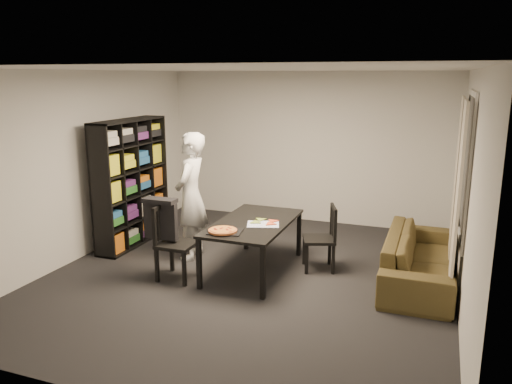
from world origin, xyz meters
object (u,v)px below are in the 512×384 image
at_px(bookshelf, 131,183).
at_px(sofa, 420,258).
at_px(chair_right, 325,233).
at_px(baking_tray, 225,231).
at_px(dining_table, 253,226).
at_px(pepperoni_pizza, 223,230).
at_px(person, 191,196).
at_px(chair_left, 170,237).

xyz_separation_m(bookshelf, sofa, (4.20, -0.02, -0.64)).
height_order(bookshelf, sofa, bookshelf).
distance_m(chair_right, baking_tray, 1.39).
bearing_deg(dining_table, pepperoni_pizza, -108.08).
height_order(dining_table, pepperoni_pizza, pepperoni_pizza).
xyz_separation_m(person, pepperoni_pizza, (0.81, -0.74, -0.19)).
bearing_deg(chair_right, dining_table, -86.00).
xyz_separation_m(chair_left, chair_right, (1.77, 0.96, -0.05)).
distance_m(bookshelf, baking_tray, 2.20).
bearing_deg(dining_table, chair_left, -147.41).
bearing_deg(chair_left, person, 6.17).
relative_size(dining_table, chair_left, 1.70).
relative_size(chair_left, person, 0.54).
bearing_deg(dining_table, chair_right, 24.04).
xyz_separation_m(baking_tray, sofa, (2.24, 0.94, -0.38)).
distance_m(baking_tray, pepperoni_pizza, 0.05).
distance_m(chair_right, sofa, 1.22).
distance_m(dining_table, pepperoni_pizza, 0.60).
height_order(bookshelf, chair_left, bookshelf).
relative_size(chair_left, pepperoni_pizza, 2.74).
distance_m(bookshelf, dining_table, 2.20).
distance_m(chair_right, person, 1.92).
distance_m(baking_tray, sofa, 2.45).
relative_size(bookshelf, chair_left, 1.98).
relative_size(chair_right, person, 0.49).
bearing_deg(sofa, dining_table, 101.27).
bearing_deg(baking_tray, bookshelf, 154.20).
bearing_deg(person, dining_table, 72.18).
height_order(dining_table, chair_left, chair_left).
xyz_separation_m(baking_tray, pepperoni_pizza, (-0.02, -0.04, 0.02)).
xyz_separation_m(chair_left, pepperoni_pizza, (0.72, 0.02, 0.16)).
relative_size(bookshelf, sofa, 0.91).
bearing_deg(person, pepperoni_pizza, 40.10).
distance_m(person, pepperoni_pizza, 1.12).
bearing_deg(bookshelf, dining_table, -11.36).
height_order(baking_tray, sofa, baking_tray).
distance_m(dining_table, baking_tray, 0.55).
xyz_separation_m(chair_left, sofa, (2.97, 0.99, -0.24)).
relative_size(bookshelf, pepperoni_pizza, 5.43).
xyz_separation_m(dining_table, pepperoni_pizza, (-0.18, -0.56, 0.09)).
relative_size(chair_left, sofa, 0.46).
distance_m(bookshelf, pepperoni_pizza, 2.20).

